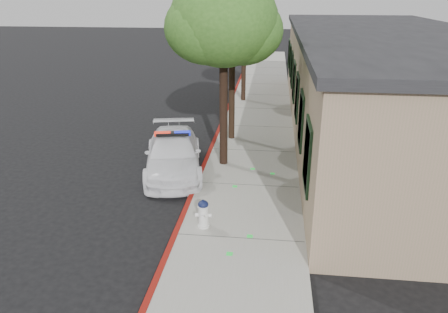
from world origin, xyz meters
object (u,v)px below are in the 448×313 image
(police_car, at_px, (173,154))
(street_tree_mid, at_px, (232,31))
(clapboard_building, at_px, (383,84))
(fire_hydrant, at_px, (203,213))
(street_tree_far, at_px, (245,25))
(street_tree_near, at_px, (224,25))

(police_car, relative_size, street_tree_mid, 0.85)
(clapboard_building, xyz_separation_m, police_car, (-7.59, -4.92, -1.49))
(clapboard_building, distance_m, police_car, 9.17)
(street_tree_mid, bearing_deg, fire_hydrant, -90.06)
(police_car, height_order, street_tree_far, street_tree_far)
(street_tree_mid, xyz_separation_m, street_tree_far, (0.02, 6.24, -0.24))
(street_tree_far, bearing_deg, clapboard_building, -37.77)
(clapboard_building, height_order, street_tree_mid, street_tree_mid)
(clapboard_building, height_order, fire_hydrant, clapboard_building)
(police_car, xyz_separation_m, street_tree_near, (1.61, 0.57, 4.05))
(fire_hydrant, relative_size, street_tree_far, 0.14)
(fire_hydrant, bearing_deg, clapboard_building, 52.20)
(street_tree_far, bearing_deg, street_tree_near, -90.08)
(clapboard_building, distance_m, street_tree_far, 7.79)
(fire_hydrant, bearing_deg, street_tree_mid, 87.08)
(clapboard_building, height_order, police_car, clapboard_building)
(street_tree_mid, bearing_deg, street_tree_far, 89.82)
(police_car, xyz_separation_m, street_tree_far, (1.62, 9.55, 3.38))
(street_tree_near, distance_m, street_tree_mid, 2.77)
(street_tree_mid, distance_m, street_tree_far, 6.25)
(clapboard_building, relative_size, street_tree_mid, 3.83)
(fire_hydrant, bearing_deg, police_car, 110.66)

